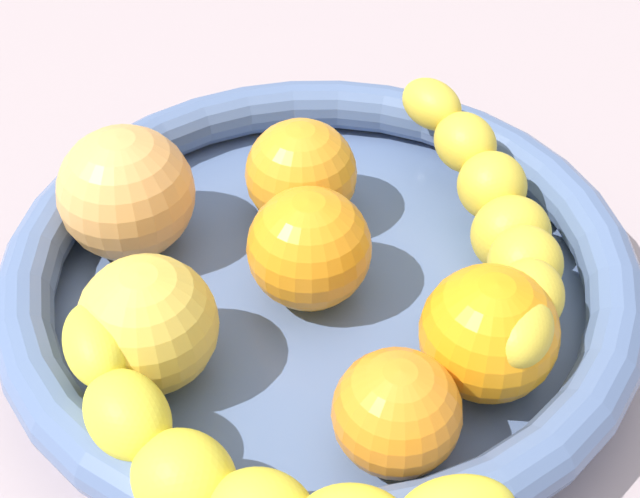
% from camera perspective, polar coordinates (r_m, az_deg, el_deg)
% --- Properties ---
extents(kitchen_counter, '(1.20, 1.20, 0.03)m').
position_cam_1_polar(kitchen_counter, '(0.54, 0.00, -5.10)').
color(kitchen_counter, '#A59194').
rests_on(kitchen_counter, ground).
extents(fruit_bowl, '(0.33, 0.33, 0.05)m').
position_cam_1_polar(fruit_bowl, '(0.51, 0.00, -1.99)').
color(fruit_bowl, slate).
rests_on(fruit_bowl, kitchen_counter).
extents(banana_draped_left, '(0.17, 0.16, 0.05)m').
position_cam_1_polar(banana_draped_left, '(0.40, -5.10, -13.08)').
color(banana_draped_left, yellow).
rests_on(banana_draped_left, fruit_bowl).
extents(banana_draped_right, '(0.22, 0.09, 0.06)m').
position_cam_1_polar(banana_draped_right, '(0.51, 10.55, 1.76)').
color(banana_draped_right, yellow).
rests_on(banana_draped_right, fruit_bowl).
extents(orange_front, '(0.06, 0.06, 0.06)m').
position_cam_1_polar(orange_front, '(0.49, -0.79, 0.34)').
color(orange_front, orange).
rests_on(orange_front, fruit_bowl).
extents(orange_mid_left, '(0.07, 0.07, 0.07)m').
position_cam_1_polar(orange_mid_left, '(0.45, 9.99, -4.97)').
color(orange_mid_left, orange).
rests_on(orange_mid_left, fruit_bowl).
extents(orange_mid_right, '(0.06, 0.06, 0.06)m').
position_cam_1_polar(orange_mid_right, '(0.42, 4.31, -9.75)').
color(orange_mid_right, orange).
rests_on(orange_mid_right, fruit_bowl).
extents(orange_rear, '(0.06, 0.06, 0.06)m').
position_cam_1_polar(orange_rear, '(0.53, -1.13, 4.47)').
color(orange_rear, orange).
rests_on(orange_rear, fruit_bowl).
extents(peach_blush, '(0.07, 0.07, 0.07)m').
position_cam_1_polar(peach_blush, '(0.52, -11.43, 3.28)').
color(peach_blush, '#F2A656').
rests_on(peach_blush, fruit_bowl).
extents(apple_yellow, '(0.07, 0.07, 0.07)m').
position_cam_1_polar(apple_yellow, '(0.45, -10.22, -4.47)').
color(apple_yellow, '#EAC148').
rests_on(apple_yellow, fruit_bowl).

